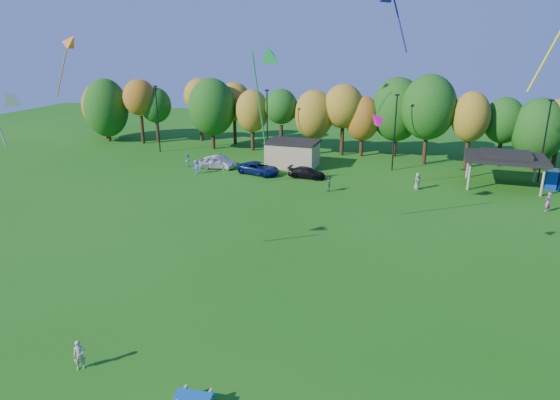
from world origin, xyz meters
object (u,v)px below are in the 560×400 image
(kite_flyer, at_px, (79,355))
(car_c, at_px, (259,168))
(car_d, at_px, (307,173))
(car_b, at_px, (220,161))
(car_a, at_px, (217,162))

(kite_flyer, xyz_separation_m, car_c, (-4.44, 36.42, -0.06))
(car_d, bearing_deg, car_c, 94.45)
(car_b, relative_size, car_c, 0.87)
(car_b, distance_m, car_d, 11.56)
(car_b, distance_m, car_c, 5.94)
(car_a, relative_size, car_c, 0.88)
(car_c, height_order, car_d, car_c)
(car_b, height_order, car_c, car_b)
(car_a, xyz_separation_m, car_c, (5.78, -0.92, -0.05))
(car_c, bearing_deg, kite_flyer, -159.13)
(car_b, bearing_deg, car_a, -164.04)
(car_c, distance_m, car_d, 5.76)
(car_b, relative_size, car_d, 1.03)
(car_a, distance_m, car_b, 0.61)
(car_a, distance_m, car_c, 5.86)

